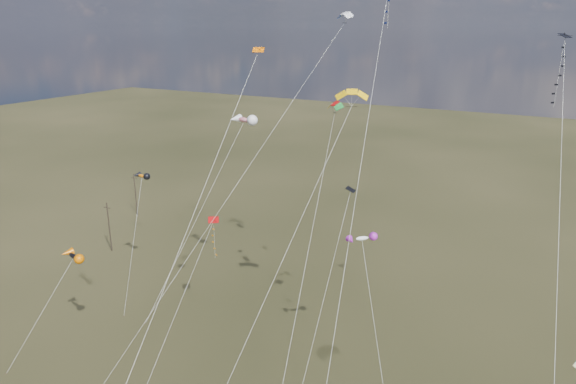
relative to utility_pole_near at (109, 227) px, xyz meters
The scene contains 14 objects.
utility_pole_near is the anchor object (origin of this frame).
utility_pole_far 16.12m from the utility_pole_near, 119.74° to the left, with size 1.40×0.20×8.00m.
diamond_black_high 64.35m from the utility_pole_near, ahead, with size 4.95×24.76×33.29m.
diamond_navy_tall 55.43m from the utility_pole_near, 14.11° to the right, with size 2.90×20.51×37.77m.
diamond_black_mid 43.71m from the utility_pole_near, 10.95° to the right, with size 1.20×10.23×18.35m.
diamond_red_low 31.40m from the utility_pole_near, 21.86° to the right, with size 1.87×11.58×14.26m.
diamond_orange_center 46.59m from the utility_pole_near, 31.84° to the right, with size 2.76×24.30×32.19m.
parafoil_yellow 49.62m from the utility_pole_near, 11.24° to the right, with size 5.57×24.82×28.87m.
parafoil_blue_white 48.67m from the utility_pole_near, ahead, with size 15.50×26.13×35.62m.
parafoil_tricolor 46.19m from the utility_pole_near, ahead, with size 4.34×20.63×27.16m.
novelty_black_orange 26.46m from the utility_pole_near, 50.12° to the right, with size 4.70×8.50×11.39m.
novelty_orange_black 17.73m from the utility_pole_near, 21.62° to the right, with size 4.56×9.18×15.89m.
novelty_white_purple 46.96m from the utility_pole_near, 12.21° to the right, with size 7.77×9.62×15.22m.
novelty_redwhite_stripe 32.70m from the utility_pole_near, ahead, with size 9.05×13.10×23.99m.
Camera 1 is at (21.55, -22.35, 33.86)m, focal length 32.00 mm.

